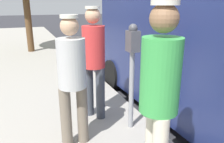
{
  "coord_description": "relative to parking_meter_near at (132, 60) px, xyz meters",
  "views": [
    {
      "loc": [
        2.72,
        2.81,
        1.92
      ],
      "look_at": [
        1.65,
        0.18,
        1.05
      ],
      "focal_mm": 35.58,
      "sensor_mm": 36.0,
      "label": 1
    }
  ],
  "objects": [
    {
      "name": "pedestrian_in_red",
      "position": [
        0.39,
        -0.52,
        -0.03
      ],
      "size": [
        0.34,
        0.34,
        1.74
      ],
      "color": "#383D47",
      "rests_on": "sidewalk_slab"
    },
    {
      "name": "ground_plane",
      "position": [
        -1.35,
        -0.18,
        -1.18
      ],
      "size": [
        80.0,
        80.0,
        0.0
      ],
      "primitive_type": "plane",
      "color": "#2D2D33"
    },
    {
      "name": "parking_meter_near",
      "position": [
        0.0,
        0.0,
        0.0
      ],
      "size": [
        0.14,
        0.18,
        1.52
      ],
      "color": "gray",
      "rests_on": "sidewalk_slab"
    },
    {
      "name": "pedestrian_in_gray",
      "position": [
        0.86,
        0.09,
        -0.09
      ],
      "size": [
        0.36,
        0.34,
        1.65
      ],
      "color": "#726656",
      "rests_on": "sidewalk_slab"
    },
    {
      "name": "pedestrian_in_green",
      "position": [
        0.32,
        1.14,
        0.01
      ],
      "size": [
        0.34,
        0.35,
        1.8
      ],
      "color": "beige",
      "rests_on": "sidewalk_slab"
    },
    {
      "name": "parked_van",
      "position": [
        -1.5,
        0.1,
        -0.03
      ],
      "size": [
        2.21,
        5.24,
        2.15
      ],
      "color": "navy",
      "rests_on": "ground"
    }
  ]
}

